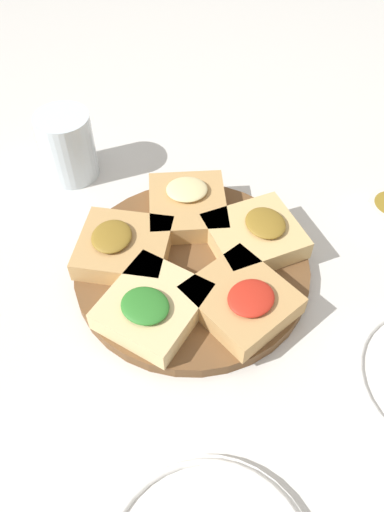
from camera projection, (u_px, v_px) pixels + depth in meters
name	position (u px, v px, depth m)	size (l,w,h in m)	color
ground_plane	(192.00, 271.00, 0.69)	(3.00, 3.00, 0.00)	silver
serving_board	(192.00, 267.00, 0.68)	(0.32, 0.32, 0.02)	brown
focaccia_slice_0	(152.00, 306.00, 0.61)	(0.15, 0.14, 0.04)	#E5C689
focaccia_slice_1	(242.00, 300.00, 0.62)	(0.12, 0.12, 0.04)	tan
focaccia_slice_2	(255.00, 235.00, 0.68)	(0.14, 0.14, 0.04)	#DBB775
focaccia_slice_3	(188.00, 205.00, 0.72)	(0.16, 0.16, 0.04)	tan
focaccia_slice_4	(123.00, 247.00, 0.67)	(0.16, 0.16, 0.04)	tan
water_glass	(68.00, 146.00, 0.77)	(0.08, 0.08, 0.11)	silver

